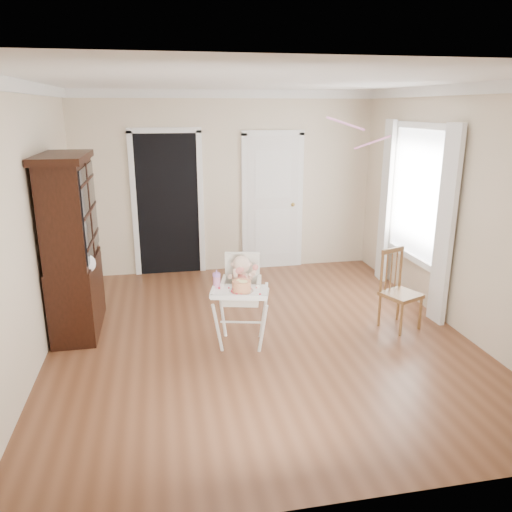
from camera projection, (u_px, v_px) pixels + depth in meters
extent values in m
plane|color=brown|center=(260.00, 336.00, 5.57)|extent=(5.00, 5.00, 0.00)
plane|color=white|center=(260.00, 81.00, 4.80)|extent=(5.00, 5.00, 0.00)
plane|color=beige|center=(227.00, 183.00, 7.53)|extent=(4.50, 0.00, 4.50)
plane|color=beige|center=(30.00, 228.00, 4.77)|extent=(0.00, 5.00, 5.00)
plane|color=beige|center=(456.00, 210.00, 5.59)|extent=(0.00, 5.00, 5.00)
cube|color=black|center=(168.00, 205.00, 7.44)|extent=(0.90, 0.03, 2.10)
cube|color=white|center=(134.00, 207.00, 7.35)|extent=(0.08, 0.05, 2.18)
cube|color=white|center=(201.00, 204.00, 7.53)|extent=(0.08, 0.05, 2.18)
cube|color=white|center=(164.00, 130.00, 7.12)|extent=(1.06, 0.05, 0.08)
cube|color=white|center=(272.00, 203.00, 7.73)|extent=(0.80, 0.05, 2.05)
cube|color=white|center=(245.00, 204.00, 7.66)|extent=(0.08, 0.05, 2.13)
cube|color=white|center=(300.00, 202.00, 7.82)|extent=(0.08, 0.05, 2.13)
sphere|color=gold|center=(293.00, 205.00, 7.76)|extent=(0.06, 0.06, 0.06)
cube|color=white|center=(419.00, 194.00, 6.33)|extent=(0.02, 1.20, 1.60)
cube|color=white|center=(424.00, 126.00, 6.08)|extent=(0.06, 1.36, 0.08)
cube|color=white|center=(445.00, 227.00, 5.65)|extent=(0.08, 0.28, 2.30)
cube|color=white|center=(385.00, 202.00, 7.12)|extent=(0.08, 0.28, 2.30)
cylinder|color=white|center=(218.00, 329.00, 5.13)|extent=(0.14, 0.10, 0.58)
cylinder|color=white|center=(263.00, 330.00, 5.11)|extent=(0.10, 0.14, 0.58)
cylinder|color=white|center=(222.00, 313.00, 5.54)|extent=(0.10, 0.14, 0.58)
cylinder|color=white|center=(264.00, 313.00, 5.52)|extent=(0.14, 0.10, 0.58)
cylinder|color=white|center=(241.00, 322.00, 5.28)|extent=(0.44, 0.13, 0.02)
cube|color=silver|center=(241.00, 298.00, 5.25)|extent=(0.44, 0.42, 0.08)
cube|color=silver|center=(224.00, 287.00, 5.22)|extent=(0.11, 0.33, 0.17)
cube|color=silver|center=(259.00, 287.00, 5.21)|extent=(0.11, 0.33, 0.17)
cube|color=silver|center=(242.00, 272.00, 5.34)|extent=(0.37, 0.14, 0.43)
cube|color=white|center=(240.00, 292.00, 4.98)|extent=(0.62, 0.50, 0.03)
cube|color=white|center=(238.00, 297.00, 4.80)|extent=(0.53, 0.16, 0.04)
ellipsoid|color=beige|center=(242.00, 284.00, 5.24)|extent=(0.24, 0.21, 0.26)
sphere|color=beige|center=(241.00, 264.00, 5.18)|extent=(0.22, 0.22, 0.18)
sphere|color=red|center=(241.00, 281.00, 5.16)|extent=(0.13, 0.13, 0.13)
sphere|color=red|center=(238.00, 271.00, 5.11)|extent=(0.07, 0.07, 0.07)
sphere|color=red|center=(255.00, 267.00, 5.10)|extent=(0.06, 0.06, 0.06)
cylinder|color=silver|center=(241.00, 291.00, 4.96)|extent=(0.24, 0.24, 0.01)
cylinder|color=red|center=(241.00, 286.00, 4.95)|extent=(0.19, 0.19, 0.10)
cylinder|color=#F2E08C|center=(243.00, 282.00, 4.92)|extent=(0.08, 0.08, 0.02)
cylinder|color=pink|center=(217.00, 282.00, 5.06)|extent=(0.07, 0.07, 0.12)
cylinder|color=#A46CBD|center=(217.00, 275.00, 5.04)|extent=(0.08, 0.08, 0.03)
cone|color=#A46CBD|center=(216.00, 271.00, 5.03)|extent=(0.03, 0.03, 0.04)
cube|color=black|center=(77.00, 295.00, 5.65)|extent=(0.46, 1.10, 0.83)
cube|color=black|center=(68.00, 211.00, 5.37)|extent=(0.42, 1.10, 1.10)
cube|color=black|center=(86.00, 215.00, 5.15)|extent=(0.02, 0.48, 0.97)
cube|color=black|center=(93.00, 206.00, 5.67)|extent=(0.02, 0.48, 0.97)
cube|color=black|center=(62.00, 157.00, 5.21)|extent=(0.50, 1.18, 0.07)
ellipsoid|color=white|center=(87.00, 264.00, 5.25)|extent=(0.18, 0.15, 0.20)
cube|color=brown|center=(401.00, 295.00, 5.68)|extent=(0.49, 0.49, 0.04)
cylinder|color=brown|center=(401.00, 319.00, 5.53)|extent=(0.03, 0.03, 0.40)
cylinder|color=brown|center=(420.00, 313.00, 5.70)|extent=(0.03, 0.03, 0.40)
cylinder|color=brown|center=(379.00, 310.00, 5.78)|extent=(0.03, 0.03, 0.40)
cylinder|color=brown|center=(398.00, 304.00, 5.95)|extent=(0.03, 0.03, 0.40)
cylinder|color=brown|center=(382.00, 272.00, 5.66)|extent=(0.03, 0.03, 0.52)
cylinder|color=brown|center=(401.00, 267.00, 5.83)|extent=(0.03, 0.03, 0.52)
cube|color=brown|center=(393.00, 250.00, 5.68)|extent=(0.33, 0.16, 0.05)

